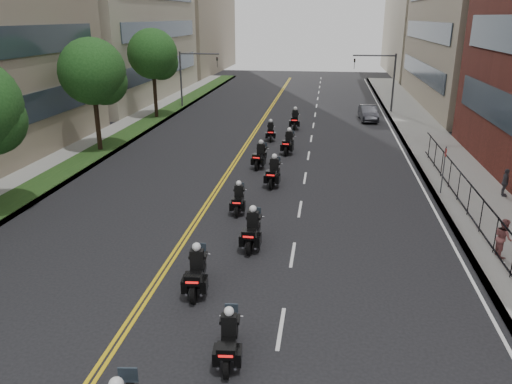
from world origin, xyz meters
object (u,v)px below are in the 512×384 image
motorcycle_2 (197,273)px  parked_sedan (368,113)px  motorcycle_5 (274,173)px  motorcycle_9 (295,120)px  motorcycle_3 (252,231)px  motorcycle_8 (271,132)px  motorcycle_6 (260,157)px  motorcycle_7 (289,143)px  motorcycle_1 (229,340)px  pedestrian_b (503,238)px  pedestrian_c (505,183)px  motorcycle_4 (239,200)px

motorcycle_2 → parked_sedan: size_ratio=0.58×
motorcycle_5 → motorcycle_9: motorcycle_9 is taller
motorcycle_3 → motorcycle_8: 18.64m
motorcycle_5 → motorcycle_9: size_ratio=0.97×
motorcycle_2 → motorcycle_6: bearing=83.9°
motorcycle_7 → motorcycle_6: bearing=-105.4°
motorcycle_5 → parked_sedan: 20.47m
motorcycle_2 → motorcycle_9: 26.69m
motorcycle_1 → motorcycle_7: bearing=84.9°
motorcycle_2 → parked_sedan: bearing=70.4°
motorcycle_2 → motorcycle_9: (1.53, 26.65, 0.03)m
motorcycle_2 → pedestrian_b: size_ratio=1.56×
motorcycle_8 → motorcycle_9: (1.55, 4.36, 0.09)m
pedestrian_c → motorcycle_8: bearing=61.1°
motorcycle_2 → motorcycle_3: motorcycle_3 is taller
pedestrian_b → motorcycle_6: bearing=39.7°
motorcycle_4 → pedestrian_c: pedestrian_c is taller
motorcycle_4 → parked_sedan: bearing=68.6°
motorcycle_2 → motorcycle_4: size_ratio=1.13×
motorcycle_9 → motorcycle_3: bearing=-91.1°
motorcycle_5 → motorcycle_6: 3.61m
motorcycle_7 → motorcycle_9: motorcycle_9 is taller
motorcycle_6 → motorcycle_9: 11.66m
motorcycle_2 → motorcycle_8: 22.29m
motorcycle_3 → motorcycle_6: motorcycle_3 is taller
motorcycle_6 → motorcycle_9: size_ratio=0.94×
motorcycle_6 → motorcycle_9: bearing=90.9°
motorcycle_5 → motorcycle_7: bearing=92.1°
motorcycle_5 → motorcycle_8: (-1.39, 10.62, -0.07)m
motorcycle_3 → motorcycle_9: size_ratio=0.96×
pedestrian_b → motorcycle_3: bearing=86.9°
motorcycle_2 → motorcycle_9: bearing=81.2°
motorcycle_9 → pedestrian_c: motorcycle_9 is taller
motorcycle_3 → motorcycle_9: (0.18, 22.94, 0.03)m
pedestrian_b → pedestrian_c: pedestrian_b is taller
motorcycle_2 → motorcycle_8: bearing=84.6°
motorcycle_4 → motorcycle_5: bearing=70.4°
motorcycle_3 → pedestrian_b: size_ratio=1.56×
motorcycle_9 → pedestrian_c: size_ratio=1.71×
motorcycle_1 → motorcycle_3: 7.15m
motorcycle_4 → motorcycle_8: size_ratio=0.97×
pedestrian_b → motorcycle_7: bearing=27.9°
motorcycle_5 → pedestrian_c: bearing=1.9°
motorcycle_5 → motorcycle_8: motorcycle_5 is taller
motorcycle_4 → motorcycle_8: motorcycle_8 is taller
motorcycle_8 → pedestrian_b: size_ratio=1.42×
motorcycle_6 → pedestrian_c: motorcycle_6 is taller
motorcycle_8 → motorcycle_9: 4.63m
motorcycle_1 → pedestrian_c: pedestrian_c is taller
motorcycle_2 → motorcycle_7: size_ratio=0.99×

